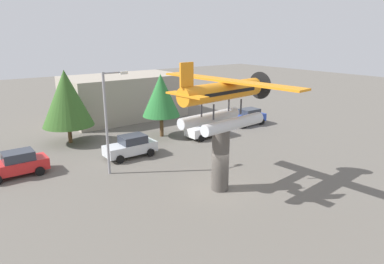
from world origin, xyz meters
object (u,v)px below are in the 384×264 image
Objects in this scene: floatplane_monument at (223,99)px; tree_east at (66,98)px; car_near_red at (16,164)px; streetlight_primary at (109,116)px; car_far_white at (207,128)px; car_distant_blue at (248,117)px; storefront_building at (124,97)px; car_mid_silver at (131,146)px; display_pedestal at (220,158)px; tree_center_back at (161,95)px.

tree_east is (-4.60, 15.73, -1.74)m from floatplane_monument.
streetlight_primary reaches higher than car_near_red.
car_far_white is 1.00× the size of car_distant_blue.
car_far_white is at bearing -77.42° from storefront_building.
storefront_building is at bearing 36.35° from tree_east.
floatplane_monument is 2.49× the size of car_near_red.
car_near_red is at bearing 147.84° from streetlight_primary.
car_near_red and car_mid_silver have the same top height.
streetlight_primary is at bearing 118.75° from floatplane_monument.
car_near_red is (-10.00, 10.18, -1.22)m from display_pedestal.
display_pedestal is 14.32m from car_near_red.
car_mid_silver is 0.63× the size of tree_east.
tree_east is (-4.47, 15.74, 2.03)m from display_pedestal.
car_near_red is 1.00× the size of car_far_white.
car_near_red is 8.48m from tree_east.
storefront_building is 1.99× the size of tree_east.
storefront_building reaches higher than car_mid_silver.
tree_center_back reaches higher than car_mid_silver.
tree_east reaches higher than car_far_white.
display_pedestal is 16.49m from tree_east.
car_near_red is at bearing -1.74° from car_far_white.
car_far_white is at bearing -28.34° from tree_east.
car_distant_blue is 0.32× the size of storefront_building.
car_far_white is at bearing 14.99° from streetlight_primary.
display_pedestal is 1.00× the size of car_mid_silver.
car_far_white is at bearing 49.83° from floatplane_monument.
tree_center_back is (13.37, 2.33, 3.15)m from car_near_red.
tree_center_back is (5.09, 3.51, 3.15)m from car_mid_silver.
car_far_white is 5.44m from tree_center_back.
car_near_red is 18.42m from storefront_building.
display_pedestal is at bearing -74.14° from tree_east.
storefront_building is at bearing -139.88° from car_near_red.
car_near_red is 23.35m from car_distant_blue.
storefront_building is at bearing -77.42° from car_far_white.
car_mid_silver is 0.58× the size of streetlight_primary.
car_far_white is 6.64m from car_distant_blue.
car_distant_blue is at bearing -50.56° from storefront_building.
display_pedestal is at bearing -100.39° from storefront_building.
car_distant_blue is (13.22, 10.66, -4.99)m from floatplane_monument.
tree_center_back is (3.25, 12.49, -1.84)m from floatplane_monument.
tree_center_back is at bearing 36.85° from streetlight_primary.
tree_east reaches higher than car_distant_blue.
car_distant_blue is at bearing -10.43° from tree_center_back.
tree_east reaches higher than car_mid_silver.
floatplane_monument reaches higher than tree_center_back.
car_mid_silver is (8.28, -1.18, 0.00)m from car_near_red.
car_distant_blue is at bearing -171.29° from car_far_white.
car_far_white is 0.58× the size of streetlight_primary.
floatplane_monument is 12.74m from car_far_white.
tree_east is at bearing 90.38° from streetlight_primary.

